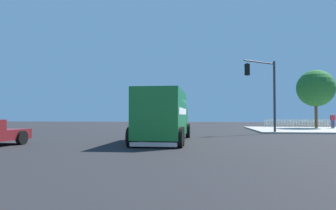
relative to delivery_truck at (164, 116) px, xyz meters
The scene contains 7 objects.
ground_plane 2.19m from the delivery_truck, 91.21° to the right, with size 100.00×100.00×0.00m, color black.
sidewalk_corner_near 20.44m from the delivery_truck, 132.01° to the right, with size 12.66×12.66×0.14m, color #9E998E.
delivery_truck is the anchor object (origin of this frame).
traffic_light_primary 11.71m from the delivery_truck, 131.53° to the right, with size 2.98×2.41×6.14m.
pedestrian_near_corner 23.69m from the delivery_truck, 133.50° to the right, with size 0.49×0.34×1.64m.
picket_fence_run 25.25m from the delivery_truck, 122.73° to the right, with size 7.66×0.05×0.95m.
shade_tree_near 23.62m from the delivery_truck, 129.46° to the right, with size 4.14×4.14×6.55m.
Camera 1 is at (-2.44, 19.93, 1.62)m, focal length 33.00 mm.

